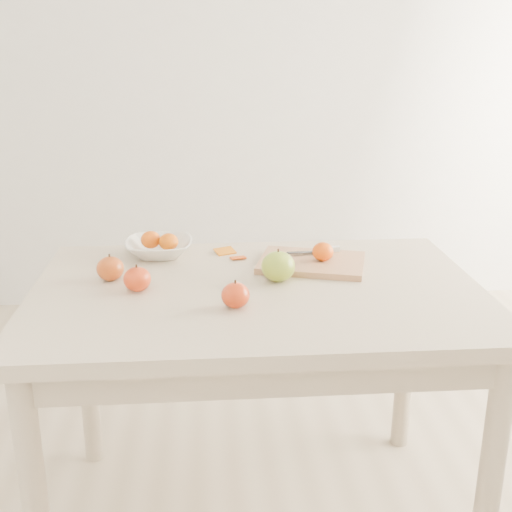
{
  "coord_description": "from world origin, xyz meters",
  "views": [
    {
      "loc": [
        -0.13,
        -1.59,
        1.37
      ],
      "look_at": [
        0.0,
        0.05,
        0.82
      ],
      "focal_mm": 45.0,
      "sensor_mm": 36.0,
      "label": 1
    }
  ],
  "objects": [
    {
      "name": "apple_red_c",
      "position": [
        -0.07,
        -0.13,
        0.78
      ],
      "size": [
        0.07,
        0.07,
        0.06
      ],
      "primitive_type": "ellipsoid",
      "color": "#960F09",
      "rests_on": "table"
    },
    {
      "name": "table",
      "position": [
        0.0,
        0.0,
        0.65
      ],
      "size": [
        1.2,
        0.8,
        0.75
      ],
      "color": "beige",
      "rests_on": "ground"
    },
    {
      "name": "paring_knife",
      "position": [
        0.22,
        0.23,
        0.78
      ],
      "size": [
        0.17,
        0.05,
        0.01
      ],
      "color": "white",
      "rests_on": "cutting_board"
    },
    {
      "name": "cutting_board",
      "position": [
        0.17,
        0.16,
        0.76
      ],
      "size": [
        0.35,
        0.29,
        0.02
      ],
      "primitive_type": "cube",
      "rotation": [
        0.0,
        0.0,
        -0.28
      ],
      "color": "tan",
      "rests_on": "table"
    },
    {
      "name": "orange_peel_b",
      "position": [
        -0.04,
        0.23,
        0.75
      ],
      "size": [
        0.05,
        0.04,
        0.01
      ],
      "primitive_type": "cube",
      "rotation": [
        -0.14,
        0.0,
        0.2
      ],
      "color": "#C8450E",
      "rests_on": "table"
    },
    {
      "name": "board_tangerine",
      "position": [
        0.2,
        0.15,
        0.8
      ],
      "size": [
        0.06,
        0.06,
        0.05
      ],
      "primitive_type": "ellipsoid",
      "color": "red",
      "rests_on": "cutting_board"
    },
    {
      "name": "bowl_tangerine_near",
      "position": [
        -0.3,
        0.3,
        0.8
      ],
      "size": [
        0.06,
        0.06,
        0.05
      ],
      "primitive_type": "ellipsoid",
      "color": "#D65F07",
      "rests_on": "fruit_bowl"
    },
    {
      "name": "apple_green",
      "position": [
        0.06,
        0.04,
        0.79
      ],
      "size": [
        0.09,
        0.09,
        0.08
      ],
      "primitive_type": "ellipsoid",
      "color": "#689519",
      "rests_on": "table"
    },
    {
      "name": "fruit_bowl",
      "position": [
        -0.28,
        0.29,
        0.77
      ],
      "size": [
        0.2,
        0.2,
        0.05
      ],
      "primitive_type": "imported",
      "color": "white",
      "rests_on": "table"
    },
    {
      "name": "orange_peel_a",
      "position": [
        -0.08,
        0.29,
        0.75
      ],
      "size": [
        0.07,
        0.06,
        0.01
      ],
      "primitive_type": "cube",
      "rotation": [
        0.21,
        0.0,
        0.41
      ],
      "color": "orange",
      "rests_on": "table"
    },
    {
      "name": "apple_red_d",
      "position": [
        -0.32,
        -0.0,
        0.78
      ],
      "size": [
        0.07,
        0.07,
        0.07
      ],
      "primitive_type": "ellipsoid",
      "color": "#A51205",
      "rests_on": "table"
    },
    {
      "name": "apple_red_b",
      "position": [
        -0.4,
        0.08,
        0.78
      ],
      "size": [
        0.07,
        0.07,
        0.07
      ],
      "primitive_type": "ellipsoid",
      "color": "maroon",
      "rests_on": "table"
    },
    {
      "name": "bowl_tangerine_far",
      "position": [
        -0.25,
        0.27,
        0.8
      ],
      "size": [
        0.06,
        0.06,
        0.05
      ],
      "primitive_type": "ellipsoid",
      "color": "#CE6407",
      "rests_on": "fruit_bowl"
    }
  ]
}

